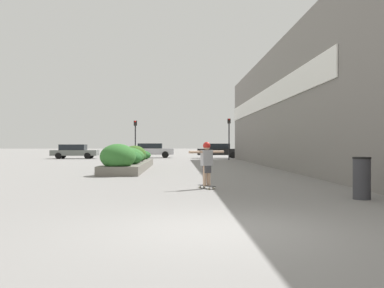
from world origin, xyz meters
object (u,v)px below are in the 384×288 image
(skateboard, at_px, (207,186))
(trash_bin, at_px, (362,178))
(skateboarder, at_px, (207,159))
(car_leftmost, at_px, (219,150))
(car_center_right, at_px, (74,151))
(car_rightmost, at_px, (278,150))
(car_center_left, at_px, (152,150))
(traffic_light_left, at_px, (135,133))
(traffic_light_right, at_px, (229,132))

(skateboard, bearing_deg, trash_bin, -65.54)
(skateboarder, bearing_deg, car_leftmost, 54.55)
(car_center_right, bearing_deg, car_rightmost, 98.37)
(car_leftmost, relative_size, car_center_left, 0.97)
(car_rightmost, bearing_deg, car_center_left, 92.18)
(traffic_light_left, relative_size, traffic_light_right, 0.93)
(skateboard, height_order, car_rightmost, car_rightmost)
(skateboarder, height_order, car_rightmost, car_rightmost)
(skateboarder, bearing_deg, car_center_right, 81.55)
(trash_bin, relative_size, car_rightmost, 0.27)
(car_center_left, distance_m, car_center_right, 8.09)
(skateboard, bearing_deg, car_leftmost, 54.55)
(car_leftmost, height_order, car_center_left, car_center_left)
(car_center_left, height_order, traffic_light_left, traffic_light_left)
(trash_bin, height_order, car_leftmost, car_leftmost)
(car_leftmost, bearing_deg, car_center_right, -85.07)
(car_rightmost, relative_size, traffic_light_right, 1.04)
(trash_bin, relative_size, car_center_right, 0.24)
(skateboard, height_order, car_center_left, car_center_left)
(car_leftmost, xyz_separation_m, car_center_left, (-7.15, 1.36, 0.02))
(car_center_right, bearing_deg, car_center_left, 109.05)
(car_center_left, bearing_deg, car_leftmost, 79.20)
(traffic_light_right, bearing_deg, car_center_left, 138.19)
(traffic_light_right, bearing_deg, car_center_right, 164.73)
(traffic_light_right, bearing_deg, trash_bin, -89.93)
(car_leftmost, relative_size, car_center_right, 0.99)
(car_center_left, relative_size, traffic_light_right, 1.22)
(car_rightmost, bearing_deg, skateboard, 163.04)
(car_center_left, relative_size, car_rightmost, 1.18)
(skateboard, relative_size, trash_bin, 0.71)
(skateboarder, xyz_separation_m, car_rightmost, (10.11, 33.14, -0.17))
(skateboarder, xyz_separation_m, car_center_right, (-11.46, 29.97, -0.19))
(car_rightmost, bearing_deg, car_center_right, 98.37)
(car_center_right, distance_m, traffic_light_right, 15.92)
(skateboarder, xyz_separation_m, traffic_light_left, (-4.81, 25.10, 1.49))
(skateboarder, height_order, car_center_right, skateboarder)
(car_center_left, distance_m, traffic_light_left, 7.74)
(car_center_left, bearing_deg, car_rightmost, 92.18)
(car_leftmost, bearing_deg, traffic_light_left, -52.94)
(traffic_light_left, bearing_deg, skateboard, -79.16)
(car_leftmost, height_order, traffic_light_right, traffic_light_right)
(trash_bin, xyz_separation_m, traffic_light_right, (-0.04, 28.61, 2.04))
(skateboarder, relative_size, trash_bin, 1.28)
(car_leftmost, bearing_deg, skateboard, -6.09)
(skateboarder, relative_size, traffic_light_right, 0.37)
(trash_bin, height_order, traffic_light_right, traffic_light_right)
(trash_bin, xyz_separation_m, car_center_left, (-7.64, 35.41, 0.28))
(trash_bin, bearing_deg, car_rightmost, 80.09)
(car_rightmost, xyz_separation_m, traffic_light_right, (-6.31, -7.33, 1.81))
(skateboard, bearing_deg, skateboarder, 67.76)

